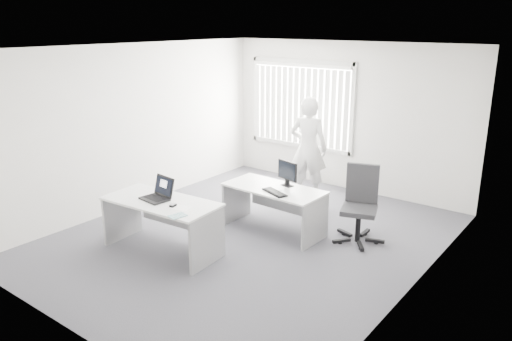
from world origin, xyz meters
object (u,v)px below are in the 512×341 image
Objects in this scene: laptop at (154,189)px; desk_far at (274,200)px; monitor at (287,174)px; person at (308,148)px; office_chair at (359,218)px; desk_near at (162,215)px.

desk_far is at bearing 65.78° from laptop.
monitor is (0.12, 0.19, 0.40)m from desk_far.
person is (-0.39, 1.62, 0.43)m from desk_far.
person reaches higher than office_chair.
office_chair is at bearing 40.37° from desk_near.
desk_near is at bearing 26.55° from laptop.
laptop is at bearing 65.35° from person.
desk_far is at bearing 57.02° from desk_near.
desk_near is 2.00m from monitor.
office_chair is at bearing 50.37° from laptop.
person reaches higher than desk_near.
desk_near is 3.21m from person.
office_chair is 0.60× the size of person.
person is 1.52m from monitor.
office_chair reaches higher than laptop.
desk_near is 4.35× the size of laptop.
desk_far is (0.84, 1.52, -0.03)m from desk_near.
desk_far is 0.46m from monitor.
person is at bearing 122.56° from monitor.
person is 3.23m from laptop.
monitor reaches higher than laptop.
office_chair is 2.05m from person.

